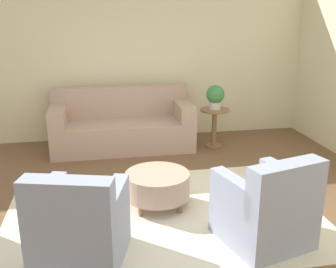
% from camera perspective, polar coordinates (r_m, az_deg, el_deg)
% --- Properties ---
extents(ground_plane, '(16.00, 16.00, 0.00)m').
position_cam_1_polar(ground_plane, '(4.39, -0.65, -11.63)').
color(ground_plane, brown).
extents(wall_back, '(9.78, 0.12, 2.80)m').
position_cam_1_polar(wall_back, '(6.81, -4.98, 11.15)').
color(wall_back, beige).
rests_on(wall_back, ground_plane).
extents(rug, '(3.40, 2.30, 0.01)m').
position_cam_1_polar(rug, '(4.39, -0.65, -11.57)').
color(rug, beige).
rests_on(rug, ground_plane).
extents(couch, '(2.21, 0.88, 0.95)m').
position_cam_1_polar(couch, '(6.37, -6.61, 0.99)').
color(couch, tan).
rests_on(couch, ground_plane).
extents(armchair_left, '(0.91, 0.92, 0.89)m').
position_cam_1_polar(armchair_left, '(3.56, -12.78, -13.04)').
color(armchair_left, '#8E99B2').
rests_on(armchair_left, rug).
extents(armchair_right, '(0.91, 0.92, 0.89)m').
position_cam_1_polar(armchair_right, '(3.86, 14.13, -10.61)').
color(armchair_right, '#8E99B2').
rests_on(armchair_right, rug).
extents(ottoman_table, '(0.73, 0.73, 0.39)m').
position_cam_1_polar(ottoman_table, '(4.46, -1.55, -7.34)').
color(ottoman_table, tan).
rests_on(ottoman_table, rug).
extents(side_table, '(0.47, 0.47, 0.64)m').
position_cam_1_polar(side_table, '(6.39, 6.74, 1.78)').
color(side_table, olive).
rests_on(side_table, ground_plane).
extents(potted_plant_on_side_table, '(0.29, 0.29, 0.39)m').
position_cam_1_polar(potted_plant_on_side_table, '(6.29, 6.88, 5.53)').
color(potted_plant_on_side_table, beige).
rests_on(potted_plant_on_side_table, side_table).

